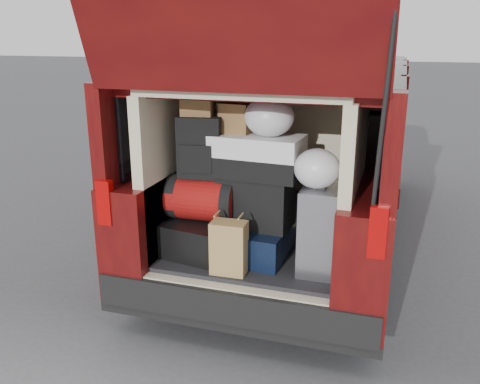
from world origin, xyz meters
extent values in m
plane|color=#3D3D3F|center=(0.00, 0.00, 0.00)|extent=(80.00, 80.00, 0.00)
cylinder|color=black|center=(-0.82, 0.40, 0.32)|extent=(0.24, 0.64, 0.64)
cylinder|color=black|center=(0.82, 0.40, 0.32)|extent=(0.24, 0.64, 0.64)
cylinder|color=black|center=(-0.82, 3.70, 0.32)|extent=(0.24, 0.64, 0.64)
cylinder|color=black|center=(0.82, 3.70, 0.32)|extent=(0.24, 0.64, 0.64)
cube|color=black|center=(0.00, 2.08, 0.26)|extent=(1.90, 4.85, 0.08)
cube|color=#44080C|center=(-0.79, 2.08, 0.70)|extent=(0.33, 4.85, 0.80)
cube|color=#44080C|center=(0.79, 2.08, 0.70)|extent=(0.33, 4.85, 0.80)
cube|color=#44080C|center=(0.00, 2.08, 1.73)|extent=(1.82, 4.46, 0.10)
cube|color=black|center=(-0.88, 1.97, 1.44)|extent=(0.12, 4.25, 0.68)
cube|color=black|center=(0.88, 1.97, 1.44)|extent=(0.12, 4.25, 0.68)
cube|color=black|center=(0.00, -0.29, 0.40)|extent=(1.86, 0.16, 0.22)
cube|color=#990505|center=(-0.86, -0.33, 1.02)|extent=(0.10, 0.06, 0.30)
cube|color=#990505|center=(0.86, -0.33, 1.02)|extent=(0.10, 0.06, 0.30)
cube|color=black|center=(0.00, 0.28, 0.52)|extent=(1.24, 1.05, 0.06)
cube|color=beige|center=(-0.66, 0.28, 1.12)|extent=(0.08, 1.05, 1.15)
cube|color=beige|center=(0.66, 0.28, 1.12)|extent=(0.08, 1.05, 1.15)
cube|color=beige|center=(0.00, 0.83, 1.12)|extent=(1.34, 0.06, 1.15)
cube|color=beige|center=(0.00, 0.28, 1.73)|extent=(1.34, 1.05, 0.06)
cylinder|color=black|center=(0.84, -0.40, 1.65)|extent=(0.02, 0.90, 0.76)
cube|color=black|center=(0.00, 0.28, 0.28)|extent=(1.24, 1.05, 0.55)
cube|color=black|center=(-0.37, 0.17, 0.67)|extent=(0.54, 0.68, 0.24)
cube|color=black|center=(0.04, 0.16, 0.66)|extent=(0.44, 0.53, 0.22)
cube|color=silver|center=(0.48, 0.09, 0.84)|extent=(0.25, 0.39, 0.58)
cube|color=#AA864C|center=(-0.07, -0.15, 0.73)|extent=(0.24, 0.16, 0.36)
cube|color=#9B110E|center=(-0.36, 0.14, 0.95)|extent=(0.49, 0.33, 0.31)
cube|color=black|center=(0.01, 0.20, 0.95)|extent=(0.52, 0.34, 0.36)
cube|color=black|center=(-0.37, 0.14, 1.32)|extent=(0.32, 0.22, 0.43)
cube|color=white|center=(0.00, 0.20, 1.27)|extent=(0.66, 0.38, 0.29)
cube|color=olive|center=(-0.40, 0.17, 1.63)|extent=(0.23, 0.20, 0.19)
cube|color=olive|center=(-0.14, 0.23, 1.52)|extent=(0.22, 0.19, 0.21)
ellipsoid|color=silver|center=(0.10, 0.17, 1.55)|extent=(0.38, 0.37, 0.26)
ellipsoid|color=silver|center=(0.45, 0.05, 1.26)|extent=(0.30, 0.28, 0.26)
camera|label=1|loc=(0.92, -3.05, 2.07)|focal=38.00mm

